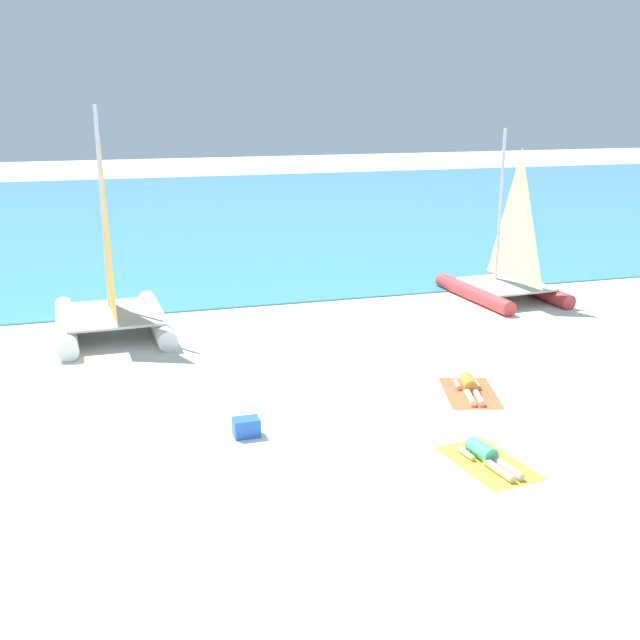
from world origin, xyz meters
name	(u,v)px	position (x,y,z in m)	size (l,w,h in m)	color
ground_plane	(271,314)	(0.00, 10.00, 0.00)	(120.00, 120.00, 0.00)	silver
ocean_water	(181,214)	(0.00, 30.93, 0.03)	(120.00, 40.00, 0.05)	teal
sailboat_red	(505,275)	(7.59, 9.62, 0.79)	(2.89, 4.25, 5.31)	#CC3838
sailboat_white	(111,301)	(-4.61, 9.33, 0.90)	(3.10, 4.73, 6.07)	white
towel_left	(488,463)	(1.40, -0.81, 0.01)	(1.10, 1.90, 0.01)	yellow
sunbather_left	(486,455)	(1.39, -0.75, 0.13)	(0.61, 1.57, 0.30)	#3FB28C
towel_right	(470,393)	(2.68, 2.38, 0.01)	(1.10, 1.90, 0.01)	#EA5933
sunbather_right	(470,386)	(2.70, 2.45, 0.13)	(0.81, 1.55, 0.30)	orange
cooler_box	(246,427)	(-2.48, 1.57, 0.18)	(0.50, 0.36, 0.36)	blue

